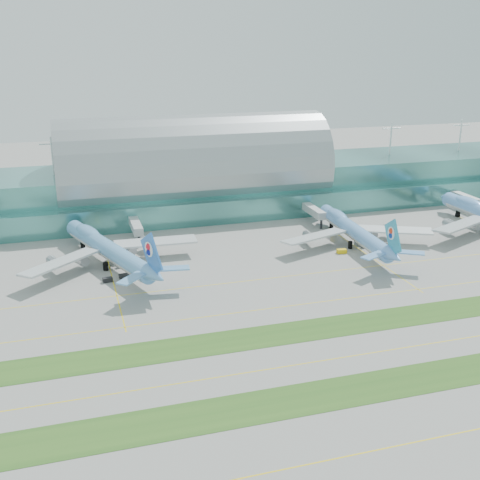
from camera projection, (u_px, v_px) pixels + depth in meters
name	position (u px, v px, depth m)	size (l,w,h in m)	color
ground	(299.00, 335.00, 159.59)	(700.00, 700.00, 0.00)	gray
terminal	(193.00, 179.00, 272.02)	(340.00, 69.10, 36.00)	#3D7A75
grass_strip_near	(346.00, 391.00, 134.15)	(420.00, 12.00, 0.08)	#2D591E
grass_strip_far	(296.00, 332.00, 161.39)	(420.00, 12.00, 0.08)	#2D591E
taxiline_a	(393.00, 447.00, 116.00)	(420.00, 0.35, 0.01)	yellow
taxiline_b	(321.00, 361.00, 146.87)	(420.00, 0.35, 0.01)	yellow
taxiline_c	(276.00, 308.00, 175.93)	(420.00, 0.35, 0.01)	yellow
taxiline_d	(253.00, 280.00, 195.91)	(420.00, 0.35, 0.01)	yellow
airliner_b	(107.00, 248.00, 207.23)	(61.33, 71.38, 20.34)	#619FD7
airliner_c	(353.00, 230.00, 228.05)	(60.92, 69.19, 19.04)	#67A0E3
gse_c	(108.00, 280.00, 194.23)	(3.13, 1.66, 1.50)	black
gse_d	(125.00, 276.00, 197.56)	(3.65, 1.64, 1.42)	black
gse_e	(342.00, 251.00, 220.38)	(3.45, 1.88, 1.50)	yellow
gse_f	(377.00, 252.00, 220.16)	(3.51, 1.60, 1.37)	black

